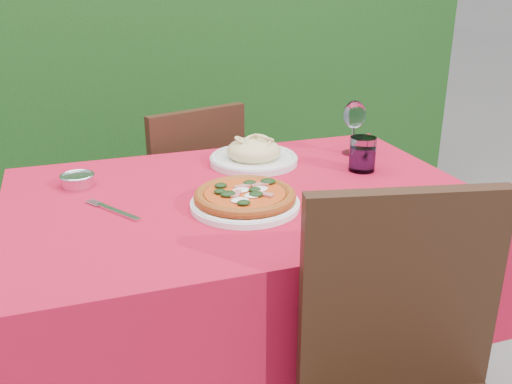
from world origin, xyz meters
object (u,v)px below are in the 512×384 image
object	(u,v)px
pasta_plate	(254,154)
wine_glass	(354,117)
chair_far	(188,197)
fork	(118,212)
pizza_plate	(245,199)
water_glass	(362,156)
steel_ramekin	(78,181)

from	to	relation	value
pasta_plate	wine_glass	world-z (taller)	wine_glass
chair_far	fork	distance (m)	0.79
pasta_plate	wine_glass	xyz separation A→B (m)	(0.34, -0.01, 0.10)
pizza_plate	pasta_plate	distance (m)	0.36
chair_far	pasta_plate	xyz separation A→B (m)	(0.13, -0.41, 0.29)
chair_far	pizza_plate	size ratio (longest dim) A/B	2.89
pizza_plate	water_glass	world-z (taller)	water_glass
steel_ramekin	chair_far	bearing A→B (deg)	48.26
water_glass	wine_glass	distance (m)	0.19
water_glass	fork	bearing A→B (deg)	-172.78
wine_glass	water_glass	bearing A→B (deg)	-108.22
fork	steel_ramekin	world-z (taller)	steel_ramekin
wine_glass	fork	world-z (taller)	wine_glass
wine_glass	steel_ramekin	world-z (taller)	wine_glass
chair_far	water_glass	world-z (taller)	chair_far
chair_far	pasta_plate	distance (m)	0.52
pizza_plate	pasta_plate	world-z (taller)	pasta_plate
chair_far	pasta_plate	bearing A→B (deg)	91.07
water_glass	steel_ramekin	bearing A→B (deg)	170.70
water_glass	fork	distance (m)	0.74
chair_far	fork	size ratio (longest dim) A/B	4.00
fork	pasta_plate	bearing A→B (deg)	-1.38
water_glass	wine_glass	world-z (taller)	wine_glass
pizza_plate	steel_ramekin	size ratio (longest dim) A/B	3.39
wine_glass	fork	distance (m)	0.84
fork	steel_ramekin	distance (m)	0.24
pasta_plate	steel_ramekin	distance (m)	0.54
pasta_plate	water_glass	bearing A→B (deg)	-31.13
wine_glass	steel_ramekin	size ratio (longest dim) A/B	2.04
steel_ramekin	pizza_plate	bearing A→B (deg)	-36.53
chair_far	steel_ramekin	size ratio (longest dim) A/B	9.78
chair_far	water_glass	distance (m)	0.78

